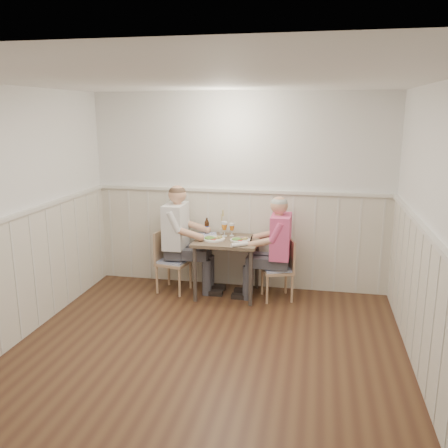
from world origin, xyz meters
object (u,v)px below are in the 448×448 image
chair_right (281,267)px  diner_cream (179,247)px  chair_left (170,259)px  beer_bottle (207,227)px  man_in_pink (277,256)px  dining_table (227,248)px  grass_vase (221,223)px

chair_right → diner_cream: size_ratio=0.54×
chair_right → diner_cream: bearing=178.7°
chair_left → beer_bottle: 0.65m
man_in_pink → beer_bottle: (-0.97, 0.26, 0.28)m
dining_table → beer_bottle: 0.46m
chair_right → grass_vase: size_ratio=2.27×
man_in_pink → chair_left: bearing=179.2°
diner_cream → grass_vase: diner_cream is taller
chair_right → beer_bottle: 1.13m
beer_bottle → grass_vase: 0.20m
chair_left → diner_cream: diner_cream is taller
beer_bottle → chair_left: bearing=-151.3°
chair_right → man_in_pink: 0.15m
chair_left → beer_bottle: size_ratio=3.82×
chair_left → grass_vase: grass_vase is taller
chair_right → beer_bottle: size_ratio=3.66×
man_in_pink → diner_cream: diner_cream is taller
chair_right → man_in_pink: man_in_pink is taller
dining_table → beer_bottle: bearing=142.6°
diner_cream → grass_vase: 0.64m
diner_cream → beer_bottle: (0.32, 0.21, 0.24)m
man_in_pink → beer_bottle: man_in_pink is taller
diner_cream → beer_bottle: diner_cream is taller
beer_bottle → grass_vase: bearing=3.9°
chair_left → beer_bottle: beer_bottle is taller
dining_table → chair_left: 0.80m
chair_right → diner_cream: (-1.35, 0.03, 0.18)m
beer_bottle → man_in_pink: bearing=-15.3°
diner_cream → chair_right: bearing=-1.3°
chair_left → diner_cream: (0.12, 0.04, 0.16)m
chair_left → grass_vase: 0.83m
diner_cream → beer_bottle: bearing=32.7°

